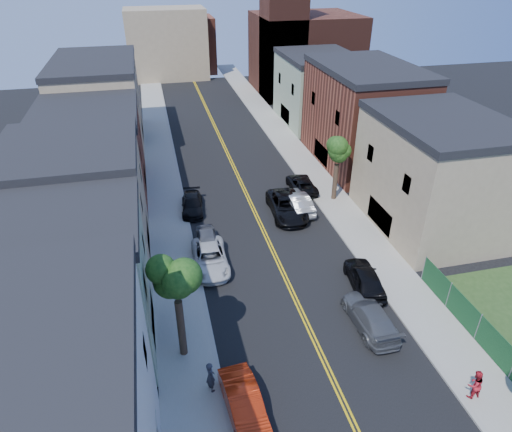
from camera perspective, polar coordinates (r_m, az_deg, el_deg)
sidewalk_left at (r=49.64m, az=-11.96°, el=5.51°), size 3.20×100.00×0.15m
sidewalk_right at (r=52.14m, az=5.70°, el=7.29°), size 3.20×100.00×0.15m
curb_left at (r=49.67m, az=-9.95°, el=5.74°), size 0.30×100.00×0.15m
curb_right at (r=51.63m, az=3.84°, el=7.14°), size 0.30×100.00×0.15m
bldg_left_palegrn at (r=27.43m, az=-23.16°, el=-8.98°), size 9.00×8.00×8.50m
bldg_left_tan_near at (r=34.73m, az=-21.49°, el=0.67°), size 9.00×10.00×9.00m
bldg_left_brick at (r=44.81m, az=-20.06°, el=6.97°), size 9.00×12.00×8.00m
bldg_left_tan_far at (r=57.72m, az=-19.18°, el=13.05°), size 9.00×16.00×9.50m
bldg_right_tan at (r=39.98m, az=21.73°, el=4.58°), size 9.00×12.00×9.00m
bldg_right_brick at (r=50.94m, az=13.38°, el=11.98°), size 9.00×14.00×10.00m
bldg_right_palegrn at (r=63.43m, az=7.81°, el=15.44°), size 9.00×12.00×8.50m
church at (r=77.42m, az=5.64°, el=20.58°), size 16.20×14.20×22.60m
backdrop_left at (r=88.49m, az=-11.22°, el=20.63°), size 14.00×8.00×12.00m
backdrop_center at (r=92.86m, az=-8.70°, el=20.67°), size 10.00×8.00×10.00m
fence_right at (r=30.09m, az=28.05°, el=-14.35°), size 0.04×15.00×1.90m
tree_left_mid at (r=23.78m, az=-10.32°, el=-6.14°), size 5.20×5.20×9.29m
tree_right_far at (r=41.41m, az=10.51°, el=9.10°), size 4.40×4.40×8.03m
red_sedan at (r=24.70m, az=-1.48°, el=-22.83°), size 2.08×4.91×1.58m
white_pickup at (r=33.95m, az=-5.81°, el=-5.34°), size 2.69×5.55×1.52m
grey_car_left at (r=35.59m, az=-6.16°, el=-3.43°), size 1.94×4.64×1.57m
black_car_left at (r=41.36m, az=-8.10°, el=1.48°), size 2.31×4.78×1.34m
grey_car_right at (r=29.86m, az=14.28°, el=-12.22°), size 2.20×5.36×1.55m
black_car_right at (r=32.70m, az=13.63°, el=-7.62°), size 2.64×5.16×1.68m
silver_car_right at (r=41.16m, az=5.16°, el=1.82°), size 2.10×5.31×1.72m
dark_car_right_far at (r=44.80m, az=5.79°, el=4.07°), size 2.44×5.03×1.38m
black_suv_lane at (r=40.34m, az=3.94°, el=1.24°), size 3.16×6.34×1.73m
pedestrian_left at (r=25.44m, az=-5.80°, el=-19.62°), size 0.69×0.83×1.96m
pedestrian_right at (r=27.59m, az=26.02°, el=-18.65°), size 0.91×0.72×1.83m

